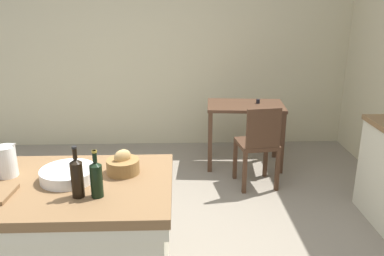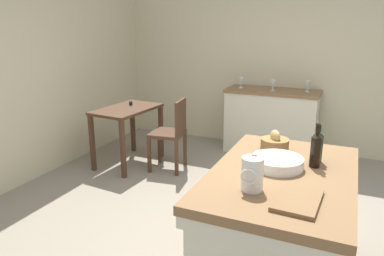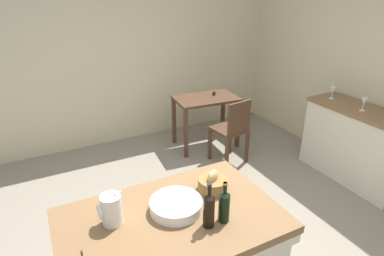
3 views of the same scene
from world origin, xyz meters
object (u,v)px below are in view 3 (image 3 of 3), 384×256
Objects in this scene: writing_desk at (206,106)px; wine_glass_middle at (333,91)px; wooden_chair at (232,129)px; pitcher at (111,209)px; cutting_board at (117,253)px; wine_glass_left at (364,102)px; wine_bottle_dark at (224,206)px; wine_bottle_amber at (209,209)px; wash_bowl at (176,205)px; side_cabinet at (356,144)px; bread_basket at (213,183)px.

wine_glass_middle is (1.17, -1.18, 0.39)m from writing_desk.
pitcher is (-1.95, -1.54, 0.48)m from wooden_chair.
cutting_board is 3.20m from wine_glass_left.
wine_bottle_dark is 0.11m from wine_bottle_amber.
wine_glass_left is at bearing 12.56° from wash_bowl.
cutting_board is at bearing -137.86° from wooden_chair.
wine_glass_left is (2.41, 0.82, 0.03)m from wine_bottle_dark.
wine_bottle_dark reaches higher than side_cabinet.
wine_bottle_dark reaches higher than pitcher.
bread_basket is 1.41× the size of wine_glass_left.
writing_desk is 6.11× the size of wine_glass_middle.
wine_bottle_amber is (0.57, -0.03, 0.11)m from cutting_board.
wooden_chair reaches higher than cutting_board.
wash_bowl is at bearing -167.51° from side_cabinet.
wine_bottle_dark reaches higher than cutting_board.
wine_glass_middle reaches higher than wash_bowl.
side_cabinet is at bearing 9.69° from wine_glass_left.
bread_basket is (-2.37, -0.51, 0.47)m from side_cabinet.
wine_bottle_dark reaches higher than wash_bowl.
bread_basket is 2.53m from wine_glass_middle.
pitcher is (-1.91, -2.16, 0.34)m from writing_desk.
wooden_chair is at bearing -85.72° from writing_desk.
side_cabinet is at bearing 12.20° from bread_basket.
wine_bottle_dark reaches higher than wine_glass_middle.
writing_desk is 3.29× the size of wine_bottle_dark.
side_cabinet is 2.77m from wine_bottle_amber.
wooden_chair is 1.99m from bread_basket.
pitcher is 0.60m from wine_bottle_amber.
wine_glass_left is (3.09, 0.79, 0.14)m from cutting_board.
wine_bottle_amber is at bearing -162.02° from wine_glass_left.
wine_bottle_dark is at bearing -108.66° from bread_basket.
wine_glass_middle is (2.34, 0.97, 0.09)m from bread_basket.
pitcher is at bearing 150.15° from wine_bottle_amber.
pitcher is at bearing 154.47° from wine_bottle_dark.
wine_bottle_amber is (0.52, -0.30, 0.02)m from pitcher.
cutting_board is 1.23× the size of wine_bottle_dark.
pitcher reaches higher than writing_desk.
wash_bowl is 2.87m from wine_glass_middle.
wine_glass_left reaches higher than wooden_chair.
cutting_board is 0.69m from wine_bottle_dark.
wash_bowl is at bearing -9.64° from pitcher.
pitcher is at bearing -170.34° from wine_glass_left.
wine_bottle_amber is at bearing -153.33° from wine_glass_middle.
writing_desk is 6.20× the size of wine_glass_left.
wine_glass_left is (3.05, 0.52, 0.04)m from pitcher.
wine_glass_left is 0.99× the size of wine_glass_middle.
bread_basket is 0.75× the size of wine_bottle_dark.
wine_glass_left is at bearing -42.94° from wooden_chair.
wine_glass_left is at bearing 17.98° from wine_bottle_amber.
wash_bowl reaches higher than side_cabinet.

